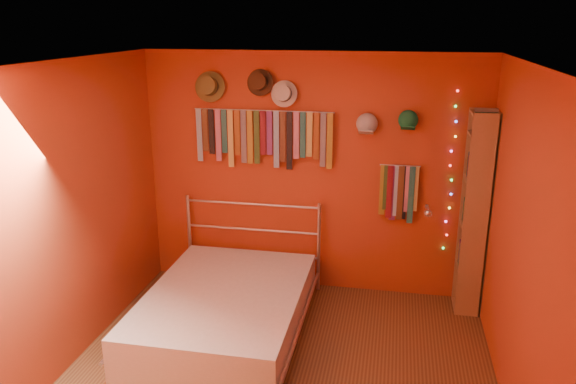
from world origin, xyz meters
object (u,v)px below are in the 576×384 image
Objects in this scene: reading_lamp at (428,212)px; bookshelf at (479,213)px; tie_rack at (263,135)px; bed at (226,310)px.

bookshelf is (0.47, 0.03, 0.01)m from reading_lamp.
bed is (-0.12, -1.05, -1.44)m from tie_rack.
bookshelf reaches higher than bed.
reading_lamp is 2.14m from bed.
bookshelf is at bearing 21.73° from bed.
tie_rack is 1.79m from bed.
tie_rack is 1.81m from reading_lamp.
bookshelf is (2.15, -0.15, -0.65)m from tie_rack.
bed is (-1.80, -0.87, -0.78)m from reading_lamp.
reading_lamp is 0.16× the size of bookshelf.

